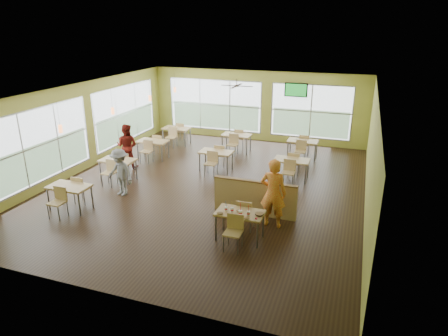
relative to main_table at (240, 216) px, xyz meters
The scene contains 20 objects.
room 3.73m from the main_table, 123.69° to the left, with size 12.00×12.04×3.20m.
window_bays 7.70m from the main_table, 127.41° to the left, with size 9.24×10.24×2.38m.
main_table is the anchor object (origin of this frame).
half_wall_divider 1.45m from the main_table, 90.00° to the left, with size 2.40×0.14×1.04m.
dining_tables 5.61m from the main_table, 122.91° to the left, with size 6.92×8.72×0.87m.
pendant_lights 6.62m from the main_table, 144.75° to the left, with size 0.11×7.31×0.86m.
ceiling_fan 6.73m from the main_table, 108.43° to the left, with size 1.25×1.25×0.29m.
tv_backwall 9.08m from the main_table, 91.29° to the left, with size 1.00×0.07×0.60m.
man_plaid 1.19m from the main_table, 57.06° to the left, with size 0.70×0.46×1.92m, color #F64F1B.
patron_maroon 6.75m from the main_table, 146.15° to the left, with size 0.82×0.64×1.68m, color #5C130D.
patron_grey 4.61m from the main_table, 162.13° to the left, with size 0.99×0.57×1.53m, color slate.
cup_blue 0.40m from the main_table, behind, with size 0.08×0.08×0.30m.
cup_yellow 0.27m from the main_table, 161.83° to the right, with size 0.09×0.09×0.32m.
cup_red_near 0.28m from the main_table, 69.45° to the right, with size 0.11×0.11×0.38m.
cup_red_far 0.33m from the main_table, 24.24° to the right, with size 0.09×0.09×0.32m.
food_basket 0.52m from the main_table, ahead, with size 0.23×0.23×0.05m.
ketchup_cup 0.55m from the main_table, 25.23° to the right, with size 0.06×0.06×0.02m, color #B80718.
wrapper_left 0.53m from the main_table, 149.44° to the right, with size 0.17×0.16×0.04m, color #99734A.
wrapper_mid 0.15m from the main_table, 121.20° to the left, with size 0.18×0.16×0.04m, color #99734A.
wrapper_right 0.42m from the main_table, 48.57° to the right, with size 0.14×0.12×0.03m, color #99734A.
Camera 1 is at (4.58, -11.61, 5.20)m, focal length 32.00 mm.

